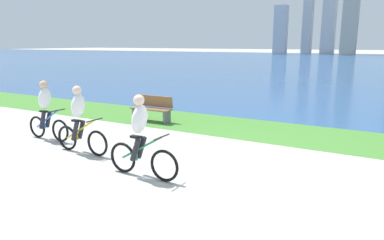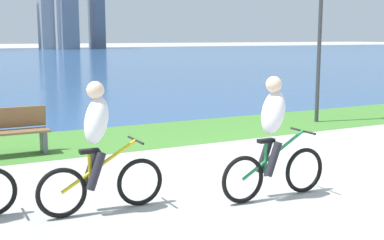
{
  "view_description": "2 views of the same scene",
  "coord_description": "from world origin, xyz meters",
  "px_view_note": "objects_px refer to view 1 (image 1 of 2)",
  "views": [
    {
      "loc": [
        3.08,
        -6.92,
        2.68
      ],
      "look_at": [
        -0.85,
        0.08,
        0.93
      ],
      "focal_mm": 33.11,
      "sensor_mm": 36.0,
      "label": 1
    },
    {
      "loc": [
        -5.32,
        -7.02,
        2.22
      ],
      "look_at": [
        -1.44,
        0.42,
        0.84
      ],
      "focal_mm": 48.0,
      "sensor_mm": 36.0,
      "label": 2
    }
  ],
  "objects_px": {
    "cyclist_lead": "(141,137)",
    "bench_near_path": "(152,109)",
    "cyclist_trailing": "(79,120)",
    "cyclist_distant_rear": "(46,111)"
  },
  "relations": [
    {
      "from": "cyclist_lead",
      "to": "cyclist_distant_rear",
      "type": "bearing_deg",
      "value": 166.25
    },
    {
      "from": "cyclist_lead",
      "to": "cyclist_trailing",
      "type": "distance_m",
      "value": 2.36
    },
    {
      "from": "cyclist_lead",
      "to": "bench_near_path",
      "type": "bearing_deg",
      "value": 123.24
    },
    {
      "from": "cyclist_lead",
      "to": "cyclist_distant_rear",
      "type": "relative_size",
      "value": 1.01
    },
    {
      "from": "cyclist_lead",
      "to": "cyclist_distant_rear",
      "type": "distance_m",
      "value": 4.17
    },
    {
      "from": "cyclist_trailing",
      "to": "bench_near_path",
      "type": "distance_m",
      "value": 3.89
    },
    {
      "from": "cyclist_trailing",
      "to": "bench_near_path",
      "type": "relative_size",
      "value": 1.12
    },
    {
      "from": "bench_near_path",
      "to": "cyclist_lead",
      "type": "bearing_deg",
      "value": -56.76
    },
    {
      "from": "cyclist_lead",
      "to": "cyclist_trailing",
      "type": "relative_size",
      "value": 1.01
    },
    {
      "from": "cyclist_lead",
      "to": "bench_near_path",
      "type": "distance_m",
      "value": 5.25
    }
  ]
}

